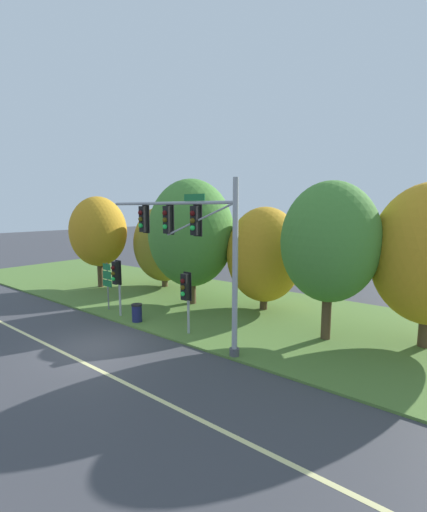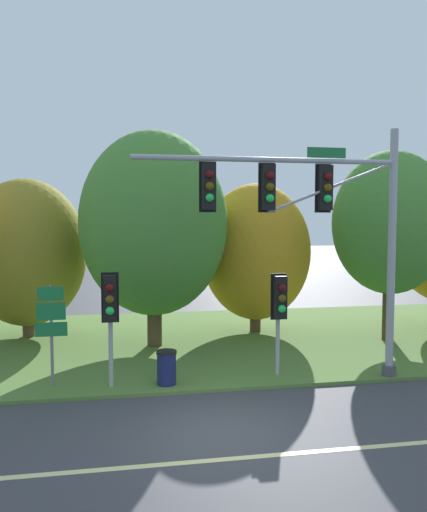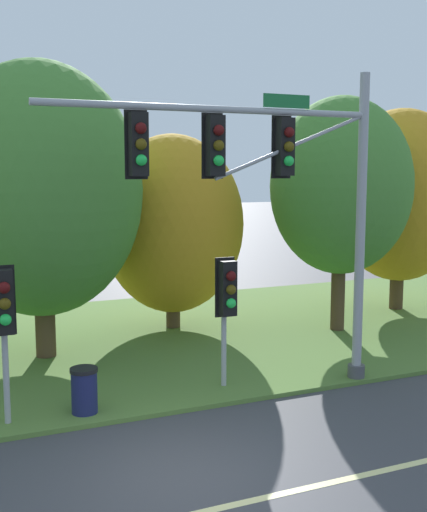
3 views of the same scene
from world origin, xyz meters
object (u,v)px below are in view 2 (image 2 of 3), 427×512
(pedestrian_signal_near_kerb, at_px, (280,303))
(route_sign_post, at_px, (51,322))
(tree_behind_signpost, at_px, (154,224))
(tree_mid_verge, at_px, (256,252))
(traffic_signal_mast, at_px, (316,214))
(tree_tall_centre, at_px, (390,223))
(tree_left_of_mast, at_px, (27,253))
(trash_bin, at_px, (167,367))
(pedestrian_signal_further_along, at_px, (110,305))

(pedestrian_signal_near_kerb, bearing_deg, route_sign_post, 178.41)
(tree_behind_signpost, distance_m, tree_mid_verge, 4.61)
(traffic_signal_mast, bearing_deg, tree_tall_centre, 41.87)
(tree_tall_centre, bearing_deg, tree_mid_verge, 152.83)
(tree_left_of_mast, relative_size, tree_mid_verge, 1.02)
(pedestrian_signal_near_kerb, xyz_separation_m, tree_tall_centre, (5.35, 3.49, 2.27))
(tree_left_of_mast, height_order, trash_bin, tree_left_of_mast)
(traffic_signal_mast, relative_size, pedestrian_signal_near_kerb, 2.54)
(pedestrian_signal_further_along, xyz_separation_m, trash_bin, (1.48, 0.09, -1.77))
(traffic_signal_mast, xyz_separation_m, tree_behind_signpost, (-4.16, 4.72, -0.30))
(pedestrian_signal_near_kerb, xyz_separation_m, route_sign_post, (-6.31, 0.17, -0.35))
(pedestrian_signal_further_along, height_order, tree_tall_centre, tree_tall_centre)
(pedestrian_signal_further_along, xyz_separation_m, route_sign_post, (-1.56, 0.49, -0.48))
(tree_left_of_mast, xyz_separation_m, tree_tall_centre, (13.39, -2.92, 1.13))
(pedestrian_signal_further_along, xyz_separation_m, tree_behind_signpost, (1.42, 4.48, 2.12))
(pedestrian_signal_further_along, bearing_deg, tree_tall_centre, 20.66)
(tree_mid_verge, bearing_deg, route_sign_post, -141.72)
(pedestrian_signal_near_kerb, height_order, trash_bin, pedestrian_signal_near_kerb)
(route_sign_post, bearing_deg, tree_behind_signpost, 53.23)
(route_sign_post, relative_size, tree_behind_signpost, 0.36)
(tree_left_of_mast, height_order, tree_tall_centre, tree_tall_centre)
(trash_bin, bearing_deg, pedestrian_signal_further_along, -176.36)
(trash_bin, bearing_deg, tree_tall_centre, 23.31)
(pedestrian_signal_further_along, distance_m, tree_behind_signpost, 5.15)
(tree_left_of_mast, bearing_deg, route_sign_post, -74.47)
(tree_mid_verge, height_order, trash_bin, tree_mid_verge)
(traffic_signal_mast, height_order, tree_left_of_mast, traffic_signal_mast)
(pedestrian_signal_near_kerb, distance_m, route_sign_post, 6.32)
(pedestrian_signal_further_along, distance_m, route_sign_post, 1.71)
(pedestrian_signal_near_kerb, bearing_deg, tree_mid_verge, 81.86)
(traffic_signal_mast, bearing_deg, pedestrian_signal_near_kerb, 146.08)
(tree_tall_centre, bearing_deg, pedestrian_signal_near_kerb, -146.86)
(route_sign_post, xyz_separation_m, tree_behind_signpost, (2.98, 3.99, 2.60))
(traffic_signal_mast, distance_m, tree_behind_signpost, 6.30)
(trash_bin, bearing_deg, pedestrian_signal_near_kerb, 3.85)
(route_sign_post, height_order, tree_tall_centre, tree_tall_centre)
(trash_bin, bearing_deg, tree_mid_verge, 55.82)
(traffic_signal_mast, relative_size, pedestrian_signal_further_along, 2.42)
(traffic_signal_mast, bearing_deg, tree_behind_signpost, 131.36)
(route_sign_post, distance_m, tree_mid_verge, 9.21)
(tree_behind_signpost, bearing_deg, pedestrian_signal_near_kerb, -51.38)
(tree_behind_signpost, bearing_deg, trash_bin, -89.16)
(traffic_signal_mast, relative_size, tree_mid_verge, 1.26)
(route_sign_post, relative_size, trash_bin, 2.96)
(tree_behind_signpost, height_order, trash_bin, tree_behind_signpost)
(traffic_signal_mast, bearing_deg, tree_left_of_mast, 141.83)
(tree_behind_signpost, xyz_separation_m, tree_tall_centre, (8.67, -0.67, 0.03))
(pedestrian_signal_further_along, height_order, trash_bin, pedestrian_signal_further_along)
(pedestrian_signal_further_along, relative_size, tree_tall_centre, 0.44)
(pedestrian_signal_further_along, height_order, tree_left_of_mast, tree_left_of_mast)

